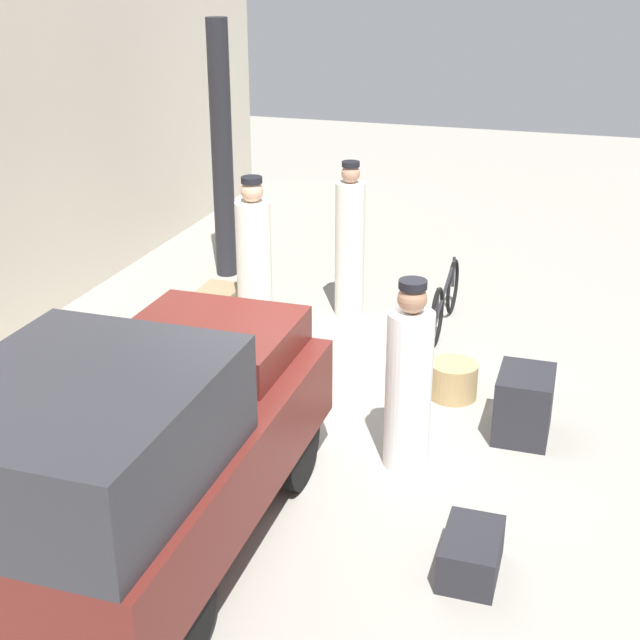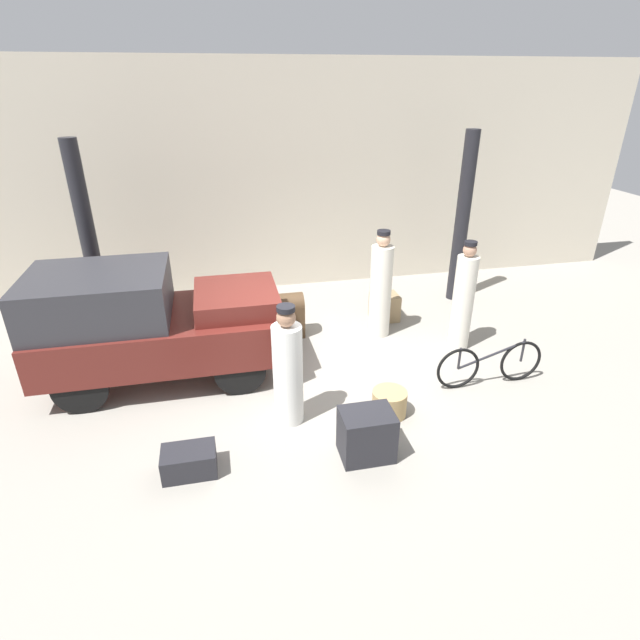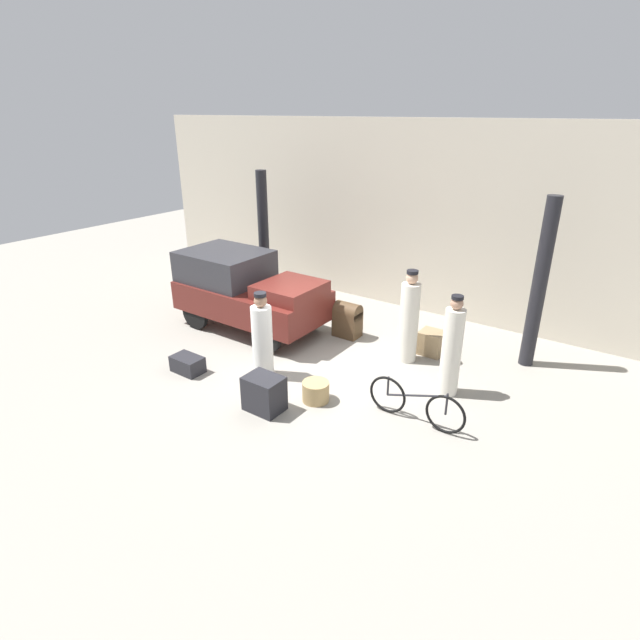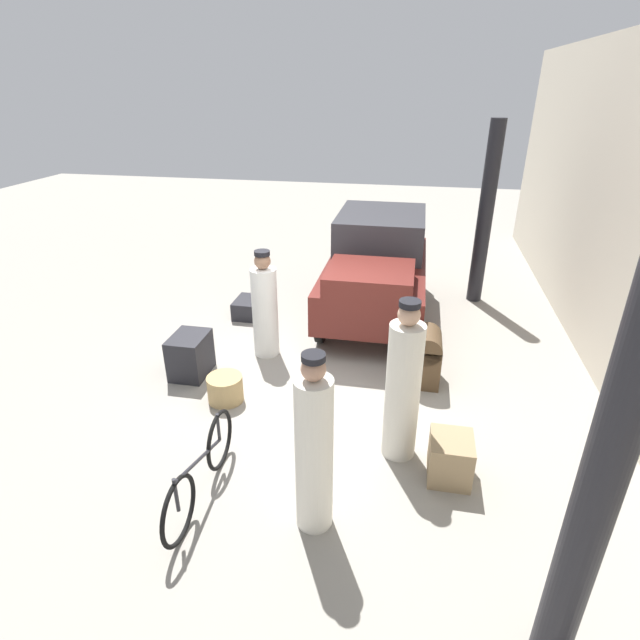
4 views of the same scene
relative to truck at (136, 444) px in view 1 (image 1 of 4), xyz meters
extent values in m
plane|color=gray|center=(2.23, -0.74, -0.93)|extent=(30.00, 30.00, 0.00)
cylinder|color=black|center=(5.76, 1.83, 0.71)|extent=(0.27, 0.27, 3.29)
cylinder|color=black|center=(1.23, 0.75, -0.56)|extent=(0.73, 0.12, 0.73)
cylinder|color=black|center=(1.23, -0.75, -0.56)|extent=(0.73, 0.12, 0.73)
cylinder|color=black|center=(-0.90, -0.75, -0.56)|extent=(0.73, 0.12, 0.73)
cube|color=#591E19|center=(0.16, 0.00, -0.23)|extent=(3.43, 1.67, 0.64)
cube|color=#2D2D33|center=(-0.61, 0.00, 0.44)|extent=(1.89, 1.53, 0.69)
cube|color=#591E19|center=(1.28, 0.00, 0.24)|extent=(1.20, 1.30, 0.29)
torus|color=black|center=(5.32, -1.28, -0.60)|extent=(0.66, 0.04, 0.66)
torus|color=black|center=(4.32, -1.28, -0.60)|extent=(0.66, 0.04, 0.66)
cylinder|color=#232328|center=(4.82, -1.28, -0.44)|extent=(1.02, 0.04, 0.36)
cylinder|color=#232328|center=(4.32, -1.28, -0.43)|extent=(0.04, 0.04, 0.34)
cylinder|color=#232328|center=(5.32, -1.28, -0.42)|extent=(0.04, 0.04, 0.37)
cylinder|color=tan|center=(3.14, -1.68, -0.75)|extent=(0.47, 0.47, 0.35)
cylinder|color=white|center=(1.81, -1.51, -0.24)|extent=(0.39, 0.39, 1.38)
sphere|color=#936B51|center=(1.81, -1.51, 0.57)|extent=(0.24, 0.24, 0.24)
cylinder|color=black|center=(1.81, -1.51, 0.70)|extent=(0.23, 0.23, 0.07)
cylinder|color=silver|center=(3.74, 0.62, -0.12)|extent=(0.38, 0.38, 1.61)
sphere|color=tan|center=(3.74, 0.62, 0.80)|extent=(0.23, 0.23, 0.23)
cylinder|color=black|center=(3.74, 0.62, 0.92)|extent=(0.22, 0.22, 0.06)
cylinder|color=silver|center=(4.91, -0.12, -0.13)|extent=(0.34, 0.34, 1.60)
sphere|color=tan|center=(4.91, -0.12, 0.77)|extent=(0.21, 0.21, 0.21)
cylinder|color=black|center=(4.91, -0.12, 0.88)|extent=(0.20, 0.20, 0.06)
cube|color=#232328|center=(2.60, -2.40, -0.63)|extent=(0.63, 0.48, 0.61)
cube|color=#937A56|center=(4.04, 1.17, -0.69)|extent=(0.49, 0.44, 0.49)
cube|color=#4C3823|center=(2.15, 0.90, -0.64)|extent=(0.57, 0.40, 0.59)
cylinder|color=#4C3823|center=(2.15, 0.90, -0.34)|extent=(0.57, 0.40, 0.40)
cube|color=#232328|center=(0.53, -2.26, -0.77)|extent=(0.61, 0.39, 0.32)
camera|label=1|loc=(-4.64, -2.80, 3.12)|focal=50.00mm
camera|label=2|loc=(1.07, -6.90, 3.18)|focal=28.00mm
camera|label=3|loc=(7.48, -7.71, 3.74)|focal=28.00mm
camera|label=4|loc=(8.34, 0.60, 2.89)|focal=28.00mm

